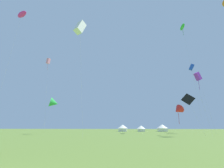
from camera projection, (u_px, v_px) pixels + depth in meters
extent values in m
cone|color=red|center=(178.00, 110.00, 52.22)|extent=(4.45, 4.24, 3.65)
cylinder|color=maroon|center=(179.00, 118.00, 51.54)|extent=(0.09, 0.09, 3.69)
cylinder|color=#B2B2B7|center=(176.00, 121.00, 50.37)|extent=(2.41, 2.27, 7.14)
ellipsoid|color=#E02DA3|center=(22.00, 14.00, 37.98)|extent=(3.58, 2.64, 1.28)
cylinder|color=#B2B2B7|center=(7.00, 68.00, 34.05)|extent=(1.98, 0.95, 27.55)
cube|color=purple|center=(198.00, 76.00, 49.53)|extent=(2.52, 2.15, 2.74)
cylinder|color=#63238B|center=(199.00, 84.00, 48.88)|extent=(0.08, 0.08, 3.61)
cylinder|color=#B2B2B7|center=(207.00, 103.00, 46.37)|extent=(1.98, 1.71, 16.92)
cube|color=blue|center=(192.00, 67.00, 39.18)|extent=(1.48, 1.11, 1.61)
cylinder|color=#B2B2B7|center=(201.00, 98.00, 35.89)|extent=(1.43, 2.35, 15.89)
cube|color=black|center=(188.00, 99.00, 35.34)|extent=(2.91, 1.09, 2.82)
cylinder|color=#B2B2B7|center=(196.00, 117.00, 33.62)|extent=(2.10, 1.24, 7.69)
cube|color=white|center=(80.00, 28.00, 33.48)|extent=(2.41, 2.82, 3.12)
cylinder|color=#B2B2B7|center=(81.00, 77.00, 30.20)|extent=(1.93, 0.63, 21.81)
cone|color=green|center=(54.00, 103.00, 43.63)|extent=(3.60, 3.56, 2.97)
cylinder|color=#B2B2B7|center=(47.00, 118.00, 41.58)|extent=(1.89, 2.35, 8.10)
cube|color=pink|center=(48.00, 61.00, 47.89)|extent=(1.24, 1.06, 1.69)
cylinder|color=#A9627C|center=(48.00, 66.00, 47.45)|extent=(0.05, 0.05, 2.45)
cylinder|color=#B2B2B7|center=(46.00, 95.00, 44.55)|extent=(1.72, 1.05, 20.84)
ellipsoid|color=green|center=(182.00, 27.00, 58.29)|extent=(1.87, 4.09, 1.45)
cylinder|color=#207C31|center=(183.00, 32.00, 57.75)|extent=(0.09, 0.09, 2.63)
cylinder|color=#B2B2B7|center=(192.00, 74.00, 52.63)|extent=(1.86, 1.47, 36.96)
cube|color=white|center=(123.00, 130.00, 69.45)|extent=(3.53, 3.53, 1.32)
cone|color=white|center=(123.00, 126.00, 69.83)|extent=(4.41, 4.41, 1.54)
cube|color=white|center=(141.00, 130.00, 68.38)|extent=(3.03, 3.03, 1.14)
cone|color=white|center=(141.00, 127.00, 68.71)|extent=(3.79, 3.79, 1.33)
cube|color=white|center=(163.00, 130.00, 67.25)|extent=(3.62, 3.62, 1.36)
cone|color=white|center=(162.00, 126.00, 67.63)|extent=(4.52, 4.52, 1.58)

